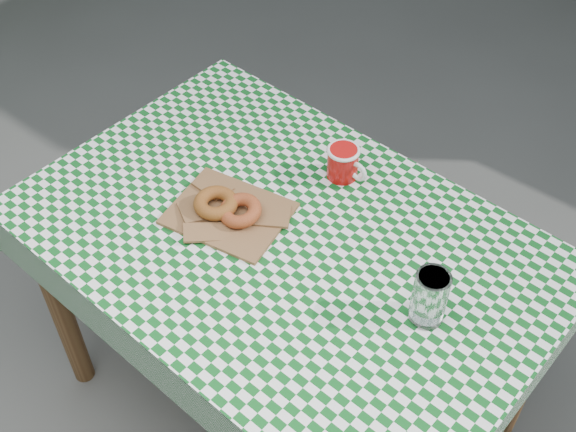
# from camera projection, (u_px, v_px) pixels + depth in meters

# --- Properties ---
(ground) EXTENTS (60.00, 60.00, 0.00)m
(ground) POSITION_uv_depth(u_px,v_px,m) (268.00, 351.00, 2.33)
(ground) COLOR #52514D
(ground) RESTS_ON ground
(table) EXTENTS (1.23, 0.85, 0.75)m
(table) POSITION_uv_depth(u_px,v_px,m) (285.00, 332.00, 1.93)
(table) COLOR brown
(table) RESTS_ON ground
(tablecloth) EXTENTS (1.25, 0.87, 0.01)m
(tablecloth) POSITION_uv_depth(u_px,v_px,m) (284.00, 237.00, 1.66)
(tablecloth) COLOR #0C4F19
(tablecloth) RESTS_ON table
(paper_bag) EXTENTS (0.30, 0.26, 0.01)m
(paper_bag) POSITION_uv_depth(u_px,v_px,m) (229.00, 213.00, 1.70)
(paper_bag) COLOR brown
(paper_bag) RESTS_ON tablecloth
(bagel_front) EXTENTS (0.11, 0.11, 0.03)m
(bagel_front) POSITION_uv_depth(u_px,v_px,m) (216.00, 203.00, 1.69)
(bagel_front) COLOR brown
(bagel_front) RESTS_ON paper_bag
(bagel_back) EXTENTS (0.13, 0.13, 0.03)m
(bagel_back) POSITION_uv_depth(u_px,v_px,m) (240.00, 211.00, 1.67)
(bagel_back) COLOR #A14821
(bagel_back) RESTS_ON paper_bag
(coffee_mug) EXTENTS (0.16, 0.16, 0.09)m
(coffee_mug) POSITION_uv_depth(u_px,v_px,m) (343.00, 162.00, 1.77)
(coffee_mug) COLOR #AF0D0B
(coffee_mug) RESTS_ON tablecloth
(drinking_glass) EXTENTS (0.10, 0.10, 0.13)m
(drinking_glass) POSITION_uv_depth(u_px,v_px,m) (429.00, 297.00, 1.46)
(drinking_glass) COLOR white
(drinking_glass) RESTS_ON tablecloth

